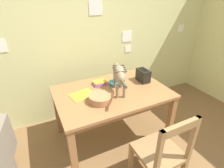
# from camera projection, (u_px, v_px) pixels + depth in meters

# --- Properties ---
(wall_rear) EXTENTS (5.20, 0.11, 2.50)m
(wall_rear) POSITION_uv_depth(u_px,v_px,m) (85.00, 37.00, 2.58)
(wall_rear) COLOR #D2D28A
(wall_rear) RESTS_ON ground_plane
(dining_table) EXTENTS (1.40, 0.94, 0.73)m
(dining_table) POSITION_uv_depth(u_px,v_px,m) (112.00, 97.00, 2.24)
(dining_table) COLOR #96663B
(dining_table) RESTS_ON ground_plane
(cat) EXTENTS (0.30, 0.67, 0.34)m
(cat) POSITION_uv_depth(u_px,v_px,m) (119.00, 74.00, 2.09)
(cat) COLOR #887656
(cat) RESTS_ON dining_table
(saucer_bowl) EXTENTS (0.21, 0.21, 0.03)m
(saucer_bowl) POSITION_uv_depth(u_px,v_px,m) (117.00, 83.00, 2.37)
(saucer_bowl) COLOR teal
(saucer_bowl) RESTS_ON dining_table
(coffee_mug) EXTENTS (0.13, 0.09, 0.09)m
(coffee_mug) POSITION_uv_depth(u_px,v_px,m) (117.00, 79.00, 2.34)
(coffee_mug) COLOR white
(coffee_mug) RESTS_ON saucer_bowl
(magazine) EXTENTS (0.31, 0.26, 0.01)m
(magazine) POSITION_uv_depth(u_px,v_px,m) (82.00, 95.00, 2.11)
(magazine) COLOR gold
(magazine) RESTS_ON dining_table
(book_stack) EXTENTS (0.19, 0.14, 0.05)m
(book_stack) POSITION_uv_depth(u_px,v_px,m) (99.00, 83.00, 2.35)
(book_stack) COLOR #9756A4
(book_stack) RESTS_ON dining_table
(wicker_basket) EXTENTS (0.28, 0.28, 0.08)m
(wicker_basket) POSITION_uv_depth(u_px,v_px,m) (101.00, 98.00, 1.98)
(wicker_basket) COLOR #AC7249
(wicker_basket) RESTS_ON dining_table
(toaster) EXTENTS (0.12, 0.20, 0.18)m
(toaster) POSITION_uv_depth(u_px,v_px,m) (143.00, 75.00, 2.41)
(toaster) COLOR black
(toaster) RESTS_ON dining_table
(wooden_chair_near) EXTENTS (0.42, 0.42, 0.93)m
(wooden_chair_near) POSITION_uv_depth(u_px,v_px,m) (161.00, 153.00, 1.70)
(wooden_chair_near) COLOR olive
(wooden_chair_near) RESTS_ON ground_plane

